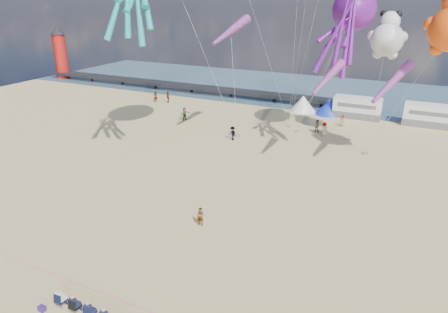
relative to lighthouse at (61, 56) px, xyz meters
The scene contains 29 objects.
ground 71.36m from the lighthouse, 38.16° to the right, with size 120.00×120.00×0.00m, color #D3BC7A.
water 57.25m from the lighthouse, 11.11° to the left, with size 120.00×120.00×0.00m, color #3A5B6F.
pier 28.22m from the lighthouse, ahead, with size 60.00×3.00×0.50m, color black.
lighthouse is the anchor object (origin of this frame).
motorhome_0 62.20m from the lighthouse, ahead, with size 6.60×2.50×3.00m, color silver.
motorhome_1 71.67m from the lighthouse, ahead, with size 6.60×2.50×3.00m, color silver.
tent_white 54.25m from the lighthouse, ahead, with size 4.00×4.00×2.40m, color white.
tent_blue 58.23m from the lighthouse, ahead, with size 4.00×4.00×2.40m, color #1933CC.
spectator_row 75.05m from the lighthouse, 42.67° to the right, with size 6.10×0.90×1.30m, color black, non-canonical shape.
cooler_purple 73.46m from the lighthouse, 44.67° to the right, with size 0.40×0.30×0.32m, color #381B66.
rope_line 74.55m from the lighthouse, 41.19° to the right, with size 0.03×0.03×34.00m, color #F2338C.
standing_person 68.61m from the lighthouse, 35.42° to the right, with size 0.55×0.36×1.50m, color tan.
beachgoer_0 61.40m from the lighthouse, 13.44° to the right, with size 0.65×0.43×1.79m, color #7F6659.
beachgoer_1 59.96m from the lighthouse, 12.69° to the right, with size 0.81×0.53×1.66m, color #7F6659.
beachgoer_2 54.08m from the lighthouse, 22.59° to the right, with size 0.84×0.65×1.73m, color #7F6659.
beachgoer_3 33.67m from the lighthouse, 14.64° to the right, with size 1.19×0.69×1.85m, color #7F6659.
beachgoer_4 43.34m from the lighthouse, 21.69° to the right, with size 1.07×0.45×1.83m, color #7F6659.
beachgoer_5 31.81m from the lighthouse, 16.59° to the right, with size 1.58×0.50×1.71m, color #7F6659.
beachgoer_6 61.69m from the lighthouse, ahead, with size 0.56×0.37×1.55m, color #7F6659.
sandbag_a 53.64m from the lighthouse, 21.13° to the right, with size 0.50×0.35×0.22m, color gray.
sandbag_b 58.04m from the lighthouse, 14.36° to the right, with size 0.50×0.35×0.22m, color gray.
sandbag_c 68.02m from the lighthouse, 15.93° to the right, with size 0.50×0.35×0.22m, color gray.
sandbag_d 64.62m from the lighthouse, 13.20° to the right, with size 0.50×0.35×0.22m, color gray.
sandbag_e 56.17m from the lighthouse, 13.05° to the right, with size 0.50×0.35×0.22m, color gray.
kite_octopus_purple 64.69m from the lighthouse, 14.24° to the right, with size 4.14×9.66×11.04m, color #60137D, non-canonical shape.
kite_panda 67.63m from the lighthouse, 12.96° to the right, with size 4.23×3.99×5.98m, color silver, non-canonical shape.
windsock_left 54.74m from the lighthouse, 23.13° to the right, with size 1.10×6.66×6.66m, color red, non-canonical shape.
windsock_mid 70.96m from the lighthouse, 18.75° to the right, with size 1.00×6.53×6.53m, color red, non-canonical shape.
windsock_right 66.86m from the lighthouse, 22.46° to the right, with size 0.90×4.93×4.93m, color red, non-canonical shape.
Camera 1 is at (13.08, -18.95, 16.54)m, focal length 32.00 mm.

